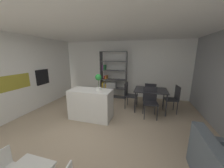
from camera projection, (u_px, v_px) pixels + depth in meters
ground_plane at (93, 127)px, 3.44m from camera, size 8.92×8.92×0.00m
ceiling_slab at (89, 25)px, 2.85m from camera, size 6.49×6.15×0.06m
back_partition at (119, 69)px, 6.00m from camera, size 6.49×0.06×2.61m
tall_cabinet_run_left at (9, 76)px, 3.92m from camera, size 0.65×5.55×2.61m
cabinet_niche_splashback at (10, 83)px, 3.65m from camera, size 0.01×1.27×0.46m
built_in_oven at (43, 77)px, 4.75m from camera, size 0.06×0.56×0.57m
kitchen_island at (91, 104)px, 3.87m from camera, size 1.29×0.63×0.92m
potted_plant_on_island at (98, 80)px, 3.63m from camera, size 0.19×0.19×0.50m
open_bookshelf at (111, 79)px, 5.85m from camera, size 1.23×0.36×2.13m
dining_table at (151, 92)px, 4.39m from camera, size 1.11×0.89×0.77m
dining_chair_window_side at (174, 97)px, 4.23m from camera, size 0.47×0.46×0.95m
dining_chair_island_side at (129, 93)px, 4.64m from camera, size 0.46×0.47×0.96m
dining_chair_near at (150, 99)px, 4.00m from camera, size 0.50×0.51×0.95m
dining_chair_far at (150, 92)px, 4.87m from camera, size 0.42×0.44×0.90m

